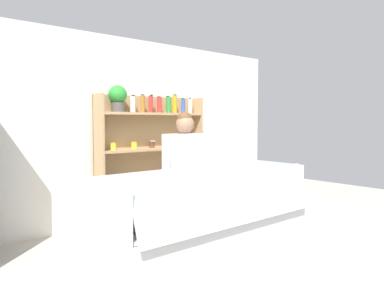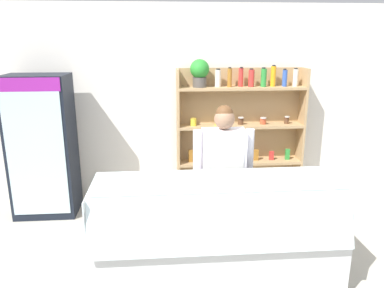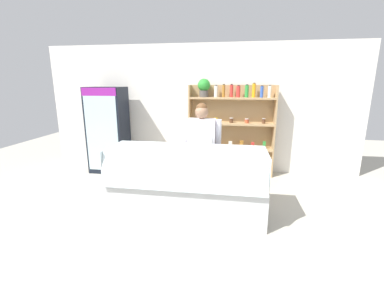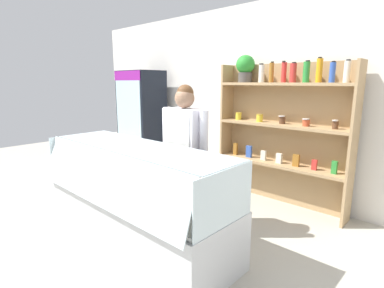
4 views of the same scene
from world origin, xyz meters
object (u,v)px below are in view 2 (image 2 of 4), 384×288
drinks_fridge (43,146)px  deli_display_case (215,251)px  shelving_unit (236,123)px  shop_clerk (223,168)px

drinks_fridge → deli_display_case: size_ratio=0.81×
shelving_unit → shop_clerk: 1.43m
deli_display_case → shelving_unit: bearing=74.0°
deli_display_case → shop_clerk: bearing=74.6°
drinks_fridge → shop_clerk: bearing=-26.9°
shelving_unit → deli_display_case: shelving_unit is taller
shelving_unit → shop_clerk: (-0.40, -1.36, -0.17)m
drinks_fridge → shop_clerk: size_ratio=1.14×
shelving_unit → drinks_fridge: bearing=-174.0°
drinks_fridge → shop_clerk: drinks_fridge is taller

